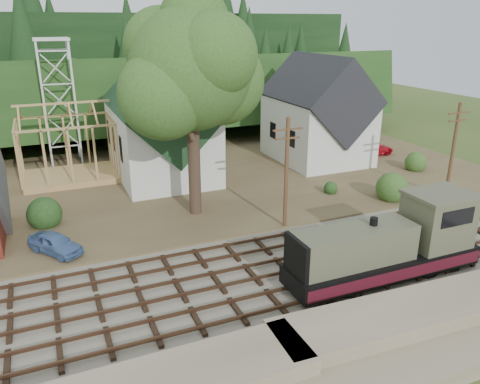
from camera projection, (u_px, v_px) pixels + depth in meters
name	position (u px, v px, depth m)	size (l,w,h in m)	color
ground	(217.00, 286.00, 26.00)	(140.00, 140.00, 0.00)	#384C1E
railroad_bed	(217.00, 285.00, 25.97)	(64.00, 11.00, 0.16)	#726B5B
village_flat	(147.00, 185.00, 41.51)	(64.00, 26.00, 0.30)	brown
hillside	(107.00, 132.00, 62.30)	(70.00, 28.00, 8.00)	#1E3F19
ridge	(93.00, 112.00, 76.13)	(80.00, 20.00, 12.00)	black
church	(161.00, 124.00, 41.96)	(8.40, 15.17, 13.00)	silver
farmhouse	(318.00, 116.00, 47.36)	(8.40, 10.80, 10.60)	silver
timber_frame	(68.00, 148.00, 41.69)	(8.20, 6.20, 6.99)	tan
lattice_tower	(54.00, 64.00, 44.55)	(3.20, 3.20, 12.12)	silver
big_tree	(193.00, 78.00, 32.00)	(10.90, 8.40, 14.70)	#38281E
telegraph_pole_near	(286.00, 172.00, 31.61)	(2.20, 0.28, 8.00)	#4C331E
telegraph_pole_far	(453.00, 150.00, 37.12)	(2.20, 0.28, 8.00)	#4C331E
locomotive	(391.00, 246.00, 26.11)	(11.47, 2.87, 4.60)	black
car_blue	(55.00, 243.00, 28.88)	(1.54, 3.83, 1.30)	#4F73AA
car_red	(372.00, 149.00, 50.27)	(2.22, 4.82, 1.34)	red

